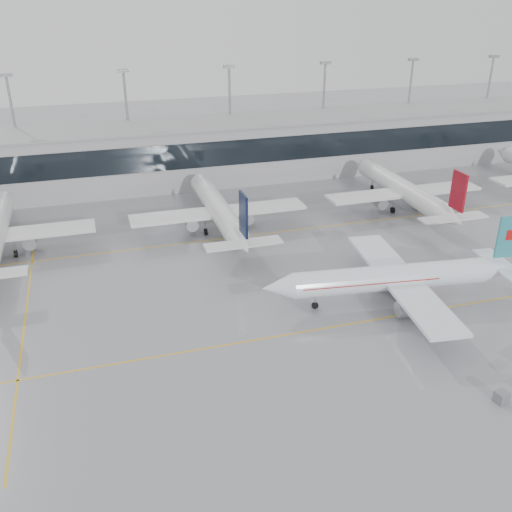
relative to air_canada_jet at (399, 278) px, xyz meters
name	(u,v)px	position (x,y,z in m)	size (l,w,h in m)	color
ground	(285,335)	(-16.86, -3.42, -3.48)	(320.00, 320.00, 0.00)	gray
taxi_line_main	(285,335)	(-16.86, -3.42, -3.48)	(120.00, 0.25, 0.01)	gold
taxi_line_north	(224,239)	(-16.86, 26.58, -3.48)	(120.00, 0.25, 0.01)	gold
taxi_line_cross	(26,310)	(-46.86, 11.58, -3.48)	(0.25, 60.00, 0.01)	gold
terminal	(187,153)	(-16.86, 58.58, 2.52)	(180.00, 15.00, 12.00)	#98989C
terminal_glass	(194,156)	(-16.86, 51.03, 4.02)	(180.00, 0.20, 5.00)	black
terminal_roof	(185,124)	(-16.86, 58.58, 8.72)	(182.00, 16.00, 0.40)	gray
light_masts	(180,112)	(-16.86, 64.58, 9.86)	(156.40, 1.00, 22.60)	gray
air_canada_jet	(399,278)	(0.00, 0.00, 0.00)	(35.51, 28.30, 11.03)	white
parked_jet_c	(219,210)	(-16.86, 30.27, 0.23)	(29.64, 36.96, 11.72)	silver
parked_jet_d	(404,190)	(18.14, 30.27, 0.23)	(29.64, 36.96, 11.72)	silver
gse_unit	(501,397)	(-0.22, -21.13, -2.87)	(1.24, 1.15, 1.24)	slate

